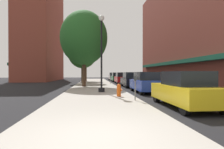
{
  "coord_description": "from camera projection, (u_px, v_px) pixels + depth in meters",
  "views": [
    {
      "loc": [
        -0.15,
        -4.32,
        1.58
      ],
      "look_at": [
        2.03,
        18.28,
        1.39
      ],
      "focal_mm": 30.39,
      "sensor_mm": 36.0,
      "label": 1
    }
  ],
  "objects": [
    {
      "name": "parking_meter_far",
      "position": [
        110.0,
        78.0,
        25.14
      ],
      "size": [
        0.14,
        0.09,
        1.31
      ],
      "color": "slate",
      "rests_on": "sidewalk_slab"
    },
    {
      "name": "car_yellow",
      "position": [
        185.0,
        90.0,
        8.65
      ],
      "size": [
        1.8,
        4.3,
        1.66
      ],
      "rotation": [
        0.0,
        0.0,
        0.02
      ],
      "color": "black",
      "rests_on": "ground"
    },
    {
      "name": "car_blue",
      "position": [
        146.0,
        83.0,
        15.12
      ],
      "size": [
        1.8,
        4.3,
        1.66
      ],
      "rotation": [
        0.0,
        0.0,
        0.03
      ],
      "color": "black",
      "rests_on": "ground"
    },
    {
      "name": "building_far_background",
      "position": [
        42.0,
        30.0,
        40.01
      ],
      "size": [
        6.8,
        18.0,
        21.47
      ],
      "color": "brown",
      "rests_on": "ground"
    },
    {
      "name": "tree_far",
      "position": [
        84.0,
        38.0,
        20.58
      ],
      "size": [
        5.12,
        5.12,
        8.23
      ],
      "color": "#422D1E",
      "rests_on": "sidewalk_slab"
    },
    {
      "name": "car_red",
      "position": [
        122.0,
        78.0,
        28.26
      ],
      "size": [
        1.8,
        4.3,
        1.66
      ],
      "rotation": [
        0.0,
        0.0,
        -0.0
      ],
      "color": "black",
      "rests_on": "ground"
    },
    {
      "name": "tree_mid",
      "position": [
        83.0,
        51.0,
        27.92
      ],
      "size": [
        4.49,
        4.49,
        7.3
      ],
      "color": "#422D1E",
      "rests_on": "sidewalk_slab"
    },
    {
      "name": "car_black",
      "position": [
        131.0,
        80.0,
        21.11
      ],
      "size": [
        1.8,
        4.3,
        1.66
      ],
      "rotation": [
        0.0,
        0.0,
        -0.01
      ],
      "color": "black",
      "rests_on": "ground"
    },
    {
      "name": "car_white",
      "position": [
        113.0,
        77.0,
        40.45
      ],
      "size": [
        1.8,
        4.3,
        1.66
      ],
      "rotation": [
        0.0,
        0.0,
        0.0
      ],
      "color": "black",
      "rests_on": "ground"
    },
    {
      "name": "lamppost",
      "position": [
        101.0,
        52.0,
        14.56
      ],
      "size": [
        0.48,
        0.48,
        5.9
      ],
      "color": "black",
      "rests_on": "sidewalk_slab"
    },
    {
      "name": "building_right_brick",
      "position": [
        198.0,
        21.0,
        27.59
      ],
      "size": [
        6.8,
        40.0,
        18.43
      ],
      "color": "brown",
      "rests_on": "ground"
    },
    {
      "name": "fire_hydrant",
      "position": [
        119.0,
        90.0,
        11.81
      ],
      "size": [
        0.33,
        0.26,
        0.79
      ],
      "color": "#E05614",
      "rests_on": "sidewalk_slab"
    },
    {
      "name": "tree_near",
      "position": [
        86.0,
        54.0,
        33.59
      ],
      "size": [
        3.73,
        3.73,
        7.07
      ],
      "color": "#4C3823",
      "rests_on": "sidewalk_slab"
    },
    {
      "name": "parking_meter_near",
      "position": [
        135.0,
        85.0,
        10.11
      ],
      "size": [
        0.14,
        0.09,
        1.31
      ],
      "color": "slate",
      "rests_on": "sidewalk_slab"
    },
    {
      "name": "car_green",
      "position": [
        117.0,
        77.0,
        34.38
      ],
      "size": [
        1.8,
        4.3,
        1.66
      ],
      "rotation": [
        0.0,
        0.0,
        -0.01
      ],
      "color": "black",
      "rests_on": "ground"
    },
    {
      "name": "sidewalk_slab",
      "position": [
        95.0,
        85.0,
        23.24
      ],
      "size": [
        4.8,
        50.0,
        0.12
      ],
      "primitive_type": "cube",
      "color": "#A8A399",
      "rests_on": "ground"
    },
    {
      "name": "ground_plane",
      "position": [
        129.0,
        86.0,
        22.63
      ],
      "size": [
        90.0,
        90.0,
        0.0
      ],
      "primitive_type": "plane",
      "color": "black"
    }
  ]
}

